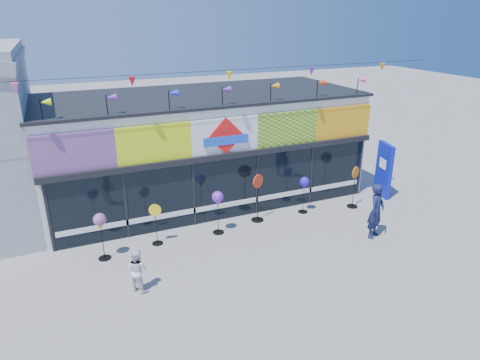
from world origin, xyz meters
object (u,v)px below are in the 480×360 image
adult_man (376,211)px  child (137,270)px  spinner_2 (218,200)px  spinner_1 (156,223)px  spinner_4 (304,184)px  spinner_3 (258,197)px  blue_sign (384,170)px  spinner_5 (354,186)px  spinner_0 (100,223)px

adult_man → child: adult_man is taller
spinner_2 → spinner_1: bearing=177.8°
spinner_4 → adult_man: size_ratio=0.75×
child → spinner_3: bearing=-101.7°
blue_sign → spinner_2: bearing=-162.6°
spinner_5 → spinner_2: bearing=179.2°
spinner_4 → blue_sign: bearing=2.3°
blue_sign → spinner_0: bearing=-162.8°
child → spinner_0: bearing=-21.0°
spinner_1 → spinner_5: spinner_5 is taller
blue_sign → spinner_0: blue_sign is taller
spinner_1 → child: spinner_1 is taller
spinner_3 → spinner_2: bearing=-168.9°
spinner_1 → spinner_5: 7.54m
adult_man → child: bearing=152.1°
spinner_3 → spinner_4: 1.87m
child → spinner_2: bearing=-94.5°
spinner_0 → child: size_ratio=1.24×
blue_sign → spinner_1: 9.35m
spinner_2 → adult_man: bearing=-26.2°
spinner_1 → spinner_3: size_ratio=0.79×
spinner_3 → child: spinner_3 is taller
spinner_1 → spinner_0: bearing=-171.5°
spinner_3 → spinner_1: bearing=-176.3°
spinner_4 → adult_man: adult_man is taller
spinner_1 → child: bearing=-114.7°
spinner_2 → spinner_5: bearing=-0.8°
spinner_5 → spinner_3: bearing=174.1°
blue_sign → spinner_5: blue_sign is taller
adult_man → spinner_2: bearing=127.0°
spinner_0 → spinner_5: 9.23m
spinner_0 → child: (0.66, -1.98, -0.60)m
adult_man → spinner_0: bearing=139.0°
blue_sign → spinner_4: bearing=-163.5°
spinner_3 → child: size_ratio=1.45×
spinner_5 → child: 8.82m
blue_sign → spinner_2: (-7.27, -0.41, 0.12)m
spinner_4 → spinner_5: spinner_5 is taller
spinner_3 → adult_man: bearing=-40.6°
spinner_2 → child: bearing=-145.2°
spinner_0 → child: spinner_0 is taller
blue_sign → adult_man: (-2.62, -2.70, -0.16)m
adult_man → child: size_ratio=1.54×
spinner_1 → spinner_2: size_ratio=0.92×
blue_sign → spinner_3: bearing=-164.9°
spinner_3 → spinner_4: (1.85, -0.06, 0.20)m
child → spinner_5: bearing=-115.7°
spinner_0 → spinner_1: size_ratio=1.08×
spinner_0 → adult_man: (8.40, -2.12, -0.27)m
adult_man → spinner_1: bearing=133.7°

